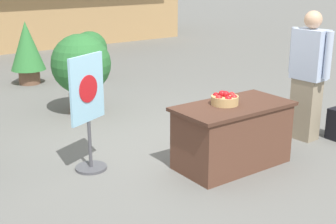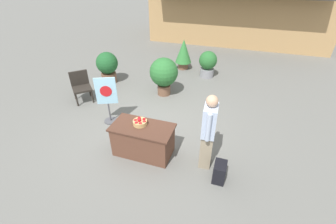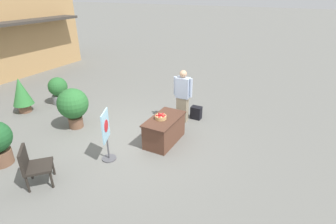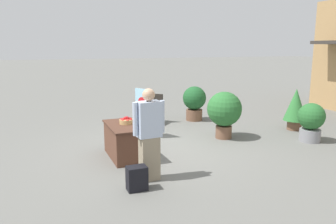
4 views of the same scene
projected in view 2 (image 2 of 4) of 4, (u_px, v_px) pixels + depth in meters
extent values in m
plane|color=slate|center=(147.00, 127.00, 6.08)|extent=(120.00, 120.00, 0.00)
cube|color=tan|center=(240.00, 1.00, 12.35)|extent=(9.26, 3.93, 4.14)
cube|color=brown|center=(143.00, 141.00, 5.06)|extent=(1.28, 0.67, 0.69)
cube|color=#492C20|center=(142.00, 127.00, 4.86)|extent=(1.36, 0.71, 0.04)
cylinder|color=tan|center=(140.00, 123.00, 4.89)|extent=(0.31, 0.31, 0.10)
sphere|color=red|center=(144.00, 122.00, 4.84)|extent=(0.08, 0.08, 0.08)
sphere|color=#A30F14|center=(144.00, 120.00, 4.92)|extent=(0.08, 0.08, 0.08)
sphere|color=#A30F14|center=(139.00, 118.00, 4.95)|extent=(0.08, 0.08, 0.08)
sphere|color=red|center=(135.00, 120.00, 4.89)|extent=(0.08, 0.08, 0.08)
sphere|color=red|center=(136.00, 123.00, 4.80)|extent=(0.08, 0.08, 0.08)
sphere|color=red|center=(140.00, 124.00, 4.78)|extent=(0.08, 0.08, 0.08)
sphere|color=red|center=(139.00, 119.00, 4.88)|extent=(0.08, 0.08, 0.08)
sphere|color=red|center=(139.00, 120.00, 4.84)|extent=(0.08, 0.08, 0.08)
cube|color=gray|center=(206.00, 149.00, 4.72)|extent=(0.26, 0.36, 0.82)
cube|color=silver|center=(210.00, 121.00, 4.32)|extent=(0.29, 0.44, 0.64)
sphere|color=tan|center=(212.00, 101.00, 4.08)|extent=(0.23, 0.23, 0.23)
cylinder|color=silver|center=(208.00, 128.00, 4.10)|extent=(0.09, 0.09, 0.59)
cylinder|color=silver|center=(211.00, 113.00, 4.52)|extent=(0.09, 0.09, 0.59)
cube|color=black|center=(219.00, 172.00, 4.46)|extent=(0.24, 0.34, 0.42)
cylinder|color=#4C4C51|center=(111.00, 121.00, 6.28)|extent=(0.36, 0.36, 0.03)
cylinder|color=#4C4C51|center=(110.00, 112.00, 6.13)|extent=(0.04, 0.04, 0.55)
cube|color=#99D1EA|center=(106.00, 91.00, 5.78)|extent=(0.50, 0.25, 0.74)
cylinder|color=red|center=(106.00, 91.00, 5.76)|extent=(0.28, 0.13, 0.30)
cylinder|color=#28231E|center=(93.00, 97.00, 7.06)|extent=(0.05, 0.05, 0.41)
cylinder|color=#28231E|center=(77.00, 100.00, 6.88)|extent=(0.05, 0.05, 0.41)
cylinder|color=#28231E|center=(90.00, 91.00, 7.41)|extent=(0.05, 0.05, 0.41)
cylinder|color=#28231E|center=(75.00, 94.00, 7.23)|extent=(0.05, 0.05, 0.41)
cube|color=#28231E|center=(82.00, 88.00, 7.01)|extent=(0.78, 0.78, 0.06)
cube|color=#28231E|center=(79.00, 78.00, 7.06)|extent=(0.43, 0.43, 0.46)
cylinder|color=brown|center=(183.00, 65.00, 9.48)|extent=(0.41, 0.41, 0.28)
cone|color=#337A38|center=(184.00, 51.00, 9.15)|extent=(0.67, 0.67, 0.94)
cylinder|color=gray|center=(207.00, 73.00, 8.78)|extent=(0.53, 0.53, 0.32)
sphere|color=#28662D|center=(208.00, 60.00, 8.51)|extent=(0.68, 0.68, 0.68)
cylinder|color=brown|center=(109.00, 78.00, 8.33)|extent=(0.54, 0.54, 0.36)
sphere|color=#1E5628|center=(107.00, 63.00, 8.02)|extent=(0.77, 0.77, 0.77)
cylinder|color=brown|center=(164.00, 89.00, 7.55)|extent=(0.43, 0.43, 0.34)
sphere|color=#28662D|center=(164.00, 72.00, 7.21)|extent=(0.92, 0.92, 0.92)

